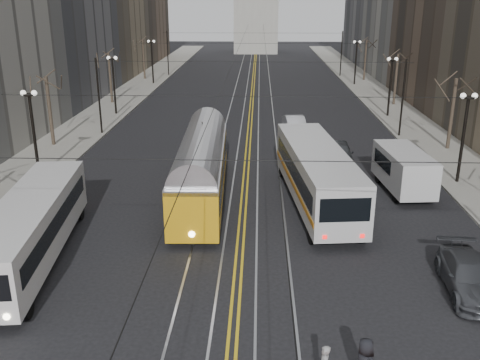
# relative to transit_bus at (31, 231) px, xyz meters

# --- Properties ---
(ground) EXTENTS (260.00, 260.00, 0.00)m
(ground) POSITION_rel_transit_bus_xyz_m (9.37, -6.56, -1.48)
(ground) COLOR black
(ground) RESTS_ON ground
(sidewalk_left) EXTENTS (5.00, 140.00, 0.15)m
(sidewalk_left) POSITION_rel_transit_bus_xyz_m (-5.63, 38.44, -1.40)
(sidewalk_left) COLOR gray
(sidewalk_left) RESTS_ON ground
(sidewalk_right) EXTENTS (5.00, 140.00, 0.15)m
(sidewalk_right) POSITION_rel_transit_bus_xyz_m (24.37, 38.44, -1.40)
(sidewalk_right) COLOR gray
(sidewalk_right) RESTS_ON ground
(streetcar_rails) EXTENTS (4.80, 130.00, 0.02)m
(streetcar_rails) POSITION_rel_transit_bus_xyz_m (9.37, 38.44, -1.47)
(streetcar_rails) COLOR gray
(streetcar_rails) RESTS_ON ground
(centre_lines) EXTENTS (0.42, 130.00, 0.01)m
(centre_lines) POSITION_rel_transit_bus_xyz_m (9.37, 38.44, -1.47)
(centre_lines) COLOR gold
(centre_lines) RESTS_ON ground
(lamp_posts) EXTENTS (27.60, 57.20, 5.60)m
(lamp_posts) POSITION_rel_transit_bus_xyz_m (9.37, 22.19, 1.32)
(lamp_posts) COLOR black
(lamp_posts) RESTS_ON ground
(street_trees) EXTENTS (31.68, 53.28, 5.60)m
(street_trees) POSITION_rel_transit_bus_xyz_m (9.37, 28.69, 1.32)
(street_trees) COLOR #382D23
(street_trees) RESTS_ON ground
(trolley_wires) EXTENTS (25.96, 120.00, 6.60)m
(trolley_wires) POSITION_rel_transit_bus_xyz_m (9.37, 28.28, 2.30)
(trolley_wires) COLOR black
(trolley_wires) RESTS_ON ground
(transit_bus) EXTENTS (3.71, 12.01, 2.95)m
(transit_bus) POSITION_rel_transit_bus_xyz_m (0.00, 0.00, 0.00)
(transit_bus) COLOR silver
(transit_bus) RESTS_ON ground
(streetcar) EXTENTS (3.05, 13.90, 3.26)m
(streetcar) POSITION_rel_transit_bus_xyz_m (6.87, 8.07, 0.15)
(streetcar) COLOR gold
(streetcar) RESTS_ON ground
(rear_bus) EXTENTS (4.10, 12.99, 3.33)m
(rear_bus) POSITION_rel_transit_bus_xyz_m (13.54, 7.50, 0.19)
(rear_bus) COLOR silver
(rear_bus) RESTS_ON ground
(cargo_van) EXTENTS (2.74, 6.02, 2.59)m
(cargo_van) POSITION_rel_transit_bus_xyz_m (19.11, 9.80, -0.18)
(cargo_van) COLOR silver
(cargo_van) RESTS_ON ground
(sedan_grey) EXTENTS (2.21, 4.86, 1.62)m
(sedan_grey) POSITION_rel_transit_bus_xyz_m (15.97, 15.44, -0.67)
(sedan_grey) COLOR #3A3D40
(sedan_grey) RESTS_ON ground
(sedan_silver) EXTENTS (2.16, 4.87, 1.55)m
(sedan_silver) POSITION_rel_transit_bus_xyz_m (13.37, 24.05, -0.70)
(sedan_silver) COLOR #B7B9C0
(sedan_silver) RESTS_ON ground
(sedan_parked) EXTENTS (2.36, 4.99, 1.41)m
(sedan_parked) POSITION_rel_transit_bus_xyz_m (18.87, -2.03, -0.77)
(sedan_parked) COLOR #404348
(sedan_parked) RESTS_ON ground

